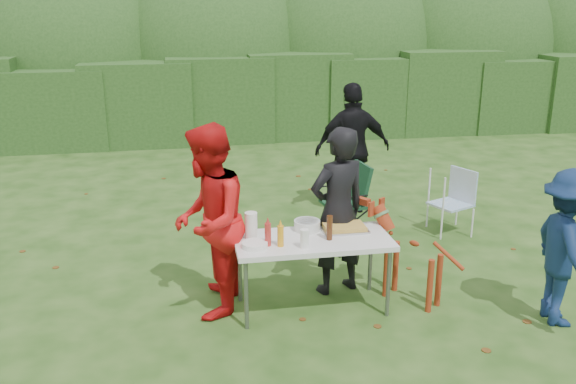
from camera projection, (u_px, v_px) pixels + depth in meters
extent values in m
plane|color=#1E4211|center=(284.00, 318.00, 5.85)|extent=(80.00, 80.00, 0.00)
cube|color=#23471C|center=(220.00, 101.00, 13.10)|extent=(22.00, 1.40, 1.70)
ellipsoid|color=#3D6628|center=(214.00, 58.00, 14.37)|extent=(20.00, 2.60, 3.20)
cube|color=silver|center=(313.00, 241.00, 5.83)|extent=(1.50, 0.70, 0.05)
cylinder|color=slate|center=(246.00, 295.00, 5.56)|extent=(0.04, 0.04, 0.69)
cylinder|color=slate|center=(388.00, 283.00, 5.79)|extent=(0.04, 0.04, 0.69)
cylinder|color=slate|center=(240.00, 269.00, 6.08)|extent=(0.04, 0.04, 0.69)
cylinder|color=slate|center=(370.00, 260.00, 6.32)|extent=(0.04, 0.04, 0.69)
imported|color=black|center=(338.00, 211.00, 6.16)|extent=(0.74, 0.60, 1.75)
imported|color=red|center=(208.00, 221.00, 5.73)|extent=(0.87, 1.02, 1.85)
imported|color=black|center=(353.00, 149.00, 8.54)|extent=(1.10, 0.50, 1.85)
imported|color=#0F2349|center=(567.00, 248.00, 5.58)|extent=(0.70, 1.04, 1.49)
cube|color=#B7B7BA|center=(344.00, 229.00, 6.02)|extent=(0.45, 0.30, 0.02)
cube|color=gold|center=(344.00, 227.00, 6.01)|extent=(0.40, 0.26, 0.04)
cylinder|color=orange|center=(281.00, 236.00, 5.61)|extent=(0.06, 0.06, 0.20)
cylinder|color=#B02925|center=(268.00, 234.00, 5.62)|extent=(0.06, 0.06, 0.22)
cylinder|color=#47230F|center=(330.00, 228.00, 5.76)|extent=(0.06, 0.06, 0.24)
cylinder|color=white|center=(251.00, 226.00, 5.78)|extent=(0.12, 0.12, 0.26)
cylinder|color=white|center=(304.00, 239.00, 5.57)|extent=(0.08, 0.08, 0.18)
cylinder|color=silver|center=(307.00, 225.00, 6.02)|extent=(0.26, 0.26, 0.10)
cylinder|color=white|center=(255.00, 245.00, 5.60)|extent=(0.24, 0.24, 0.05)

